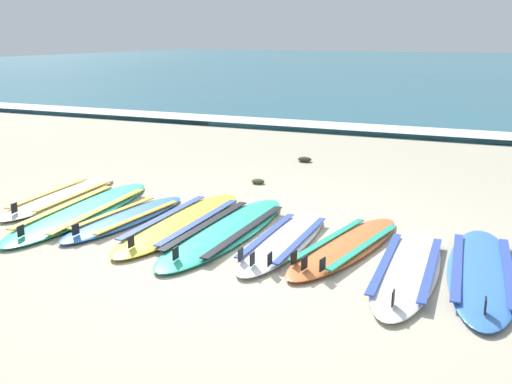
# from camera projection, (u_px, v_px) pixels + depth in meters

# --- Properties ---
(ground_plane) EXTENTS (80.00, 80.00, 0.00)m
(ground_plane) POSITION_uv_depth(u_px,v_px,m) (250.00, 248.00, 5.53)
(ground_plane) COLOR #B7AD93
(sea) EXTENTS (80.00, 60.00, 0.10)m
(sea) POSITION_uv_depth(u_px,v_px,m) (473.00, 65.00, 38.12)
(sea) COLOR #23667A
(sea) RESTS_ON ground
(wave_foam_strip) EXTENTS (80.00, 0.99, 0.11)m
(wave_foam_strip) POSITION_uv_depth(u_px,v_px,m) (390.00, 131.00, 11.92)
(wave_foam_strip) COLOR white
(wave_foam_strip) RESTS_ON ground
(surfboard_0) EXTENTS (0.67, 2.15, 0.18)m
(surfboard_0) POSITION_uv_depth(u_px,v_px,m) (62.00, 197.00, 7.16)
(surfboard_0) COLOR white
(surfboard_0) RESTS_ON ground
(surfboard_1) EXTENTS (0.85, 2.64, 0.18)m
(surfboard_1) POSITION_uv_depth(u_px,v_px,m) (83.00, 211.00, 6.59)
(surfboard_1) COLOR #2DB793
(surfboard_1) RESTS_ON ground
(surfboard_2) EXTENTS (0.65, 1.94, 0.18)m
(surfboard_2) POSITION_uv_depth(u_px,v_px,m) (126.00, 218.00, 6.34)
(surfboard_2) COLOR #3875CC
(surfboard_2) RESTS_ON ground
(surfboard_3) EXTENTS (0.60, 2.39, 0.18)m
(surfboard_3) POSITION_uv_depth(u_px,v_px,m) (182.00, 222.00, 6.20)
(surfboard_3) COLOR yellow
(surfboard_3) RESTS_ON ground
(surfboard_4) EXTENTS (0.67, 2.49, 0.18)m
(surfboard_4) POSITION_uv_depth(u_px,v_px,m) (226.00, 230.00, 5.93)
(surfboard_4) COLOR #2DB793
(surfboard_4) RESTS_ON ground
(surfboard_5) EXTENTS (0.50, 1.99, 0.18)m
(surfboard_5) POSITION_uv_depth(u_px,v_px,m) (284.00, 240.00, 5.64)
(surfboard_5) COLOR white
(surfboard_5) RESTS_ON ground
(surfboard_6) EXTENTS (0.92, 2.09, 0.18)m
(surfboard_6) POSITION_uv_depth(u_px,v_px,m) (346.00, 246.00, 5.49)
(surfboard_6) COLOR orange
(surfboard_6) RESTS_ON ground
(surfboard_7) EXTENTS (0.59, 2.12, 0.18)m
(surfboard_7) POSITION_uv_depth(u_px,v_px,m) (407.00, 268.00, 4.95)
(surfboard_7) COLOR white
(surfboard_7) RESTS_ON ground
(surfboard_8) EXTENTS (0.69, 2.27, 0.18)m
(surfboard_8) POSITION_uv_depth(u_px,v_px,m) (482.00, 271.00, 4.89)
(surfboard_8) COLOR #3875CC
(surfboard_8) RESTS_ON ground
(seaweed_clump_mid_sand) EXTENTS (0.22, 0.18, 0.08)m
(seaweed_clump_mid_sand) POSITION_uv_depth(u_px,v_px,m) (305.00, 159.00, 9.30)
(seaweed_clump_mid_sand) COLOR #2D381E
(seaweed_clump_mid_sand) RESTS_ON ground
(seaweed_clump_by_the_boards) EXTENTS (0.18, 0.15, 0.06)m
(seaweed_clump_by_the_boards) POSITION_uv_depth(u_px,v_px,m) (258.00, 181.00, 7.93)
(seaweed_clump_by_the_boards) COLOR #384723
(seaweed_clump_by_the_boards) RESTS_ON ground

